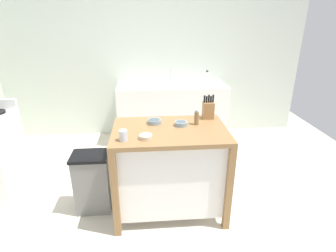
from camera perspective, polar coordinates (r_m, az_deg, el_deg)
ground_plane at (r=3.03m, az=-1.63°, el=-15.93°), size 5.84×5.84×0.00m
wall_back at (r=4.43m, az=-3.34°, el=14.75°), size 4.84×0.10×2.60m
kitchen_island at (r=2.67m, az=0.36°, el=-8.50°), size 1.07×0.71×0.90m
knife_block at (r=2.77m, az=8.51°, el=3.45°), size 0.11×0.09×0.25m
bowl_ceramic_small at (r=2.62m, az=-2.92°, el=0.99°), size 0.13×0.13×0.04m
bowl_ceramic_wide at (r=2.57m, az=2.75°, el=0.54°), size 0.12×0.12×0.04m
bowl_stoneware_deep at (r=2.30m, az=-4.75°, el=-2.24°), size 0.11×0.11×0.04m
drinking_cup at (r=2.28m, az=-9.45°, el=-1.99°), size 0.07×0.07×0.09m
pepper_grinder at (r=2.59m, az=6.07°, el=1.80°), size 0.04×0.04×0.15m
trash_bin at (r=2.88m, az=-15.64°, el=-11.35°), size 0.36×0.28×0.63m
sink_counter at (r=4.30m, az=0.80°, el=2.92°), size 1.67×0.60×0.90m
sink_faucet at (r=4.29m, az=0.66°, el=10.60°), size 0.02×0.02×0.22m
bottle_spray_cleaner at (r=4.31m, az=8.25°, el=10.19°), size 0.05×0.05×0.20m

